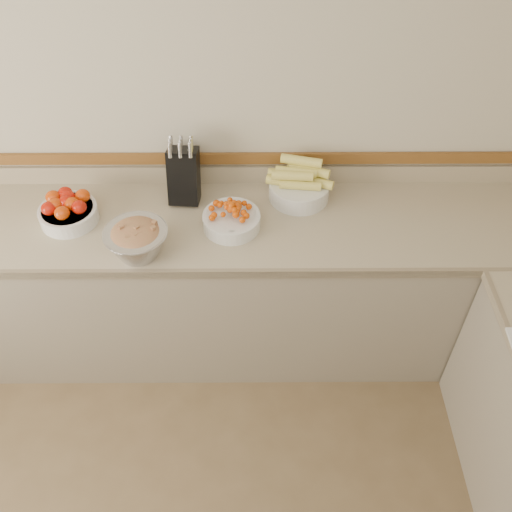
{
  "coord_description": "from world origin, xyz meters",
  "views": [
    {
      "loc": [
        0.34,
        -0.36,
        2.72
      ],
      "look_at": [
        0.35,
        1.35,
        1.0
      ],
      "focal_mm": 40.0,
      "sensor_mm": 36.0,
      "label": 1
    }
  ],
  "objects_px": {
    "corn_bowl": "(299,185)",
    "rhubarb_bowl": "(137,240)",
    "tomato_bowl": "(67,210)",
    "cherry_tomato_bowl": "(231,218)",
    "knife_block": "(184,175)"
  },
  "relations": [
    {
      "from": "corn_bowl",
      "to": "rhubarb_bowl",
      "type": "height_order",
      "value": "corn_bowl"
    },
    {
      "from": "corn_bowl",
      "to": "rhubarb_bowl",
      "type": "relative_size",
      "value": 1.16
    },
    {
      "from": "tomato_bowl",
      "to": "cherry_tomato_bowl",
      "type": "relative_size",
      "value": 1.01
    },
    {
      "from": "tomato_bowl",
      "to": "rhubarb_bowl",
      "type": "relative_size",
      "value": 0.97
    },
    {
      "from": "corn_bowl",
      "to": "rhubarb_bowl",
      "type": "xyz_separation_m",
      "value": [
        -0.74,
        -0.4,
        0.01
      ]
    },
    {
      "from": "knife_block",
      "to": "cherry_tomato_bowl",
      "type": "height_order",
      "value": "knife_block"
    },
    {
      "from": "cherry_tomato_bowl",
      "to": "corn_bowl",
      "type": "height_order",
      "value": "corn_bowl"
    },
    {
      "from": "cherry_tomato_bowl",
      "to": "rhubarb_bowl",
      "type": "relative_size",
      "value": 0.95
    },
    {
      "from": "knife_block",
      "to": "cherry_tomato_bowl",
      "type": "bearing_deg",
      "value": -42.57
    },
    {
      "from": "cherry_tomato_bowl",
      "to": "corn_bowl",
      "type": "distance_m",
      "value": 0.4
    },
    {
      "from": "cherry_tomato_bowl",
      "to": "corn_bowl",
      "type": "bearing_deg",
      "value": 33.61
    },
    {
      "from": "cherry_tomato_bowl",
      "to": "knife_block",
      "type": "bearing_deg",
      "value": 137.43
    },
    {
      "from": "knife_block",
      "to": "tomato_bowl",
      "type": "relative_size",
      "value": 1.28
    },
    {
      "from": "cherry_tomato_bowl",
      "to": "rhubarb_bowl",
      "type": "xyz_separation_m",
      "value": [
        -0.41,
        -0.18,
        0.03
      ]
    },
    {
      "from": "knife_block",
      "to": "cherry_tomato_bowl",
      "type": "distance_m",
      "value": 0.33
    }
  ]
}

